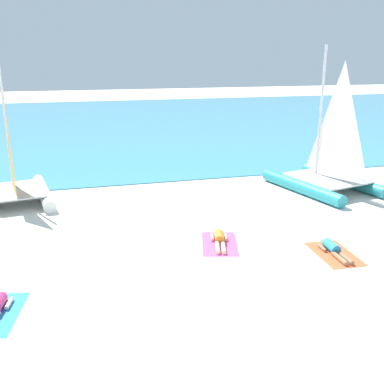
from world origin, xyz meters
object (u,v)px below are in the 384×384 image
object	(u,v)px
sailboat_teal	(326,170)
sailboat_white	(14,183)
towel_right	(334,254)
towel_middle	(220,244)
sunbather_middle	(220,239)
sunbather_right	(334,249)

from	to	relation	value
sailboat_teal	sailboat_white	distance (m)	13.17
sailboat_teal	towel_right	bearing A→B (deg)	-132.13
sailboat_teal	towel_middle	bearing A→B (deg)	-158.98
sunbather_middle	towel_right	world-z (taller)	sunbather_middle
towel_middle	sunbather_middle	bearing A→B (deg)	74.60
towel_right	towel_middle	bearing A→B (deg)	152.44
sailboat_white	sunbather_middle	size ratio (longest dim) A/B	3.59
towel_middle	sunbather_middle	world-z (taller)	sunbather_middle
sailboat_teal	towel_middle	size ratio (longest dim) A/B	3.25
towel_middle	sunbather_right	distance (m)	3.47
towel_middle	sunbather_right	world-z (taller)	sunbather_right
towel_middle	sunbather_right	xyz separation A→B (m)	(3.10, -1.55, 0.13)
sailboat_white	towel_middle	xyz separation A→B (m)	(6.68, -6.14, -0.82)
sailboat_white	sunbather_right	xyz separation A→B (m)	(9.79, -7.69, -0.70)
sailboat_teal	sunbather_middle	world-z (taller)	sailboat_teal
sailboat_white	towel_middle	bearing A→B (deg)	-51.59
towel_middle	sunbather_middle	size ratio (longest dim) A/B	1.23
sunbather_middle	sunbather_right	bearing A→B (deg)	-12.24
sailboat_white	sunbather_right	world-z (taller)	sailboat_white
towel_right	sunbather_middle	bearing A→B (deg)	151.37
towel_right	sunbather_right	size ratio (longest dim) A/B	1.21
sailboat_white	towel_right	bearing A→B (deg)	-47.43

